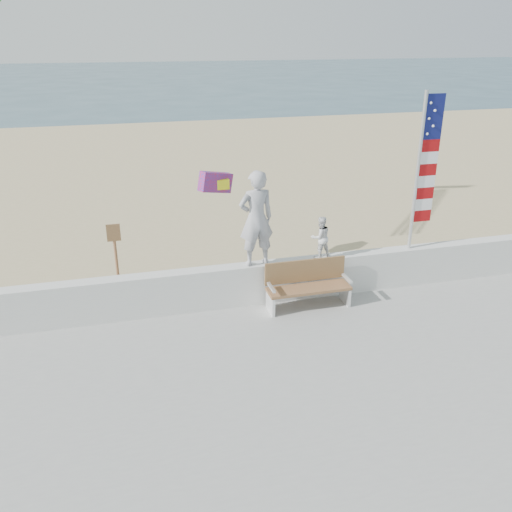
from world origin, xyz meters
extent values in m
plane|color=#2B4856|center=(0.00, 0.00, 0.00)|extent=(220.00, 220.00, 0.00)
cube|color=tan|center=(0.00, 9.00, 0.04)|extent=(90.00, 40.00, 0.08)
cube|color=silver|center=(0.00, 2.00, 0.63)|extent=(30.00, 0.35, 0.90)
imported|color=#9D9CA2|center=(0.26, 2.00, 2.10)|extent=(0.79, 0.56, 2.05)
imported|color=silver|center=(1.70, 2.00, 1.55)|extent=(0.51, 0.42, 0.94)
cube|color=#90633F|center=(1.27, 1.45, 0.62)|extent=(1.80, 0.50, 0.06)
cube|color=olive|center=(1.27, 1.72, 0.93)|extent=(1.80, 0.05, 0.50)
cube|color=white|center=(0.42, 1.45, 0.38)|extent=(0.06, 0.50, 0.40)
cube|color=silver|center=(0.42, 1.40, 0.78)|extent=(0.06, 0.45, 0.05)
cube|color=silver|center=(2.12, 1.45, 0.38)|extent=(0.06, 0.50, 0.40)
cube|color=white|center=(2.12, 1.40, 0.78)|extent=(0.06, 0.45, 0.05)
cylinder|color=silver|center=(3.89, 2.00, 2.83)|extent=(0.08, 0.08, 3.50)
cube|color=#0F1451|center=(4.13, 2.00, 4.03)|extent=(0.44, 0.02, 0.95)
cube|color=#9E0A0C|center=(4.13, 2.00, 1.84)|extent=(0.44, 0.02, 0.26)
cube|color=white|center=(4.13, 2.00, 2.10)|extent=(0.44, 0.02, 0.26)
cube|color=#9E0A0C|center=(4.13, 2.00, 2.37)|extent=(0.44, 0.02, 0.26)
cube|color=white|center=(4.13, 2.00, 2.63)|extent=(0.44, 0.02, 0.26)
cube|color=#9E0A0C|center=(4.13, 2.00, 2.89)|extent=(0.44, 0.02, 0.26)
cube|color=white|center=(4.13, 2.00, 3.16)|extent=(0.44, 0.02, 0.26)
cube|color=#9E0A0C|center=(4.13, 2.00, 3.42)|extent=(0.44, 0.02, 0.26)
sphere|color=white|center=(4.01, 1.98, 3.68)|extent=(0.06, 0.06, 0.06)
sphere|color=white|center=(4.13, 1.98, 3.84)|extent=(0.06, 0.06, 0.06)
sphere|color=white|center=(4.01, 1.98, 4.00)|extent=(0.06, 0.06, 0.06)
sphere|color=white|center=(4.13, 1.98, 4.16)|extent=(0.06, 0.06, 0.06)
sphere|color=white|center=(4.01, 1.98, 4.32)|extent=(0.06, 0.06, 0.06)
cube|color=red|center=(-0.18, 4.18, 2.35)|extent=(0.94, 0.63, 0.64)
cube|color=#FFFA1A|center=(-0.03, 4.18, 2.30)|extent=(0.33, 0.25, 0.24)
cylinder|color=brown|center=(-2.66, 4.10, 0.68)|extent=(0.07, 0.07, 1.20)
cube|color=olive|center=(-2.66, 4.08, 1.33)|extent=(0.32, 0.03, 0.42)
camera|label=1|loc=(-2.48, -8.30, 5.69)|focal=38.00mm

